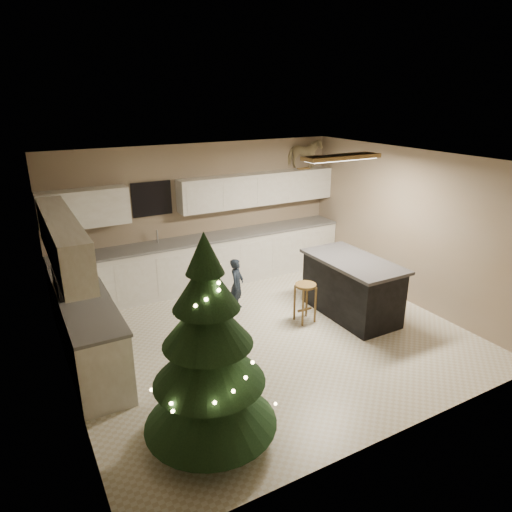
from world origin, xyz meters
name	(u,v)px	position (x,y,z in m)	size (l,w,h in m)	color
ground_plane	(267,334)	(0.00, 0.00, 0.00)	(5.50, 5.50, 0.00)	silver
room_shell	(270,222)	(0.02, 0.00, 1.75)	(5.52, 5.02, 2.61)	gray
cabinetry	(170,264)	(-0.91, 1.65, 0.76)	(5.50, 3.20, 2.00)	white
island	(351,287)	(1.54, -0.06, 0.48)	(0.90, 1.70, 0.95)	black
bar_stool	(305,293)	(0.74, 0.10, 0.48)	(0.33, 0.33, 0.64)	brown
christmas_tree	(209,361)	(-1.62, -1.60, 0.94)	(1.43, 1.38, 2.28)	#3F2816
toddler	(237,284)	(0.00, 1.01, 0.44)	(0.32, 0.21, 0.89)	black
rocking_horse	(304,154)	(2.19, 2.33, 2.30)	(0.73, 0.54, 0.58)	brown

